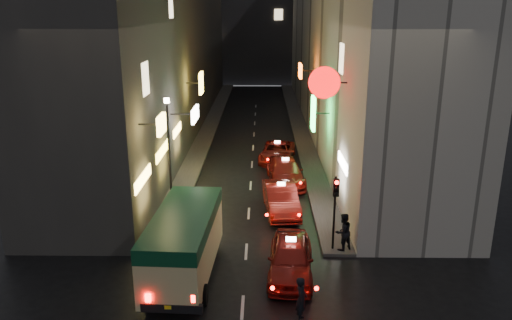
{
  "coord_description": "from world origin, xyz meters",
  "views": [
    {
      "loc": [
        0.71,
        -12.33,
        10.76
      ],
      "look_at": [
        0.4,
        13.0,
        3.07
      ],
      "focal_mm": 35.0,
      "sensor_mm": 36.0,
      "label": 1
    }
  ],
  "objects_px": {
    "taxi_near": "(291,255)",
    "pedestrian_crossing": "(301,296)",
    "lamp_post": "(169,148)",
    "minibus": "(184,237)",
    "traffic_light": "(335,198)"
  },
  "relations": [
    {
      "from": "lamp_post",
      "to": "pedestrian_crossing",
      "type": "bearing_deg",
      "value": -57.01
    },
    {
      "from": "minibus",
      "to": "lamp_post",
      "type": "distance_m",
      "value": 7.21
    },
    {
      "from": "taxi_near",
      "to": "lamp_post",
      "type": "distance_m",
      "value": 9.42
    },
    {
      "from": "pedestrian_crossing",
      "to": "traffic_light",
      "type": "distance_m",
      "value": 5.81
    },
    {
      "from": "taxi_near",
      "to": "pedestrian_crossing",
      "type": "xyz_separation_m",
      "value": [
        0.21,
        -3.18,
        0.05
      ]
    },
    {
      "from": "minibus",
      "to": "traffic_light",
      "type": "bearing_deg",
      "value": 18.72
    },
    {
      "from": "pedestrian_crossing",
      "to": "lamp_post",
      "type": "distance_m",
      "value": 11.95
    },
    {
      "from": "taxi_near",
      "to": "pedestrian_crossing",
      "type": "distance_m",
      "value": 3.19
    },
    {
      "from": "minibus",
      "to": "lamp_post",
      "type": "height_order",
      "value": "lamp_post"
    },
    {
      "from": "pedestrian_crossing",
      "to": "lamp_post",
      "type": "relative_size",
      "value": 0.31
    },
    {
      "from": "pedestrian_crossing",
      "to": "traffic_light",
      "type": "height_order",
      "value": "traffic_light"
    },
    {
      "from": "minibus",
      "to": "pedestrian_crossing",
      "type": "bearing_deg",
      "value": -33.35
    },
    {
      "from": "minibus",
      "to": "taxi_near",
      "type": "xyz_separation_m",
      "value": [
        4.4,
        0.14,
        -0.87
      ]
    },
    {
      "from": "minibus",
      "to": "taxi_near",
      "type": "height_order",
      "value": "minibus"
    },
    {
      "from": "taxi_near",
      "to": "pedestrian_crossing",
      "type": "height_order",
      "value": "taxi_near"
    }
  ]
}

